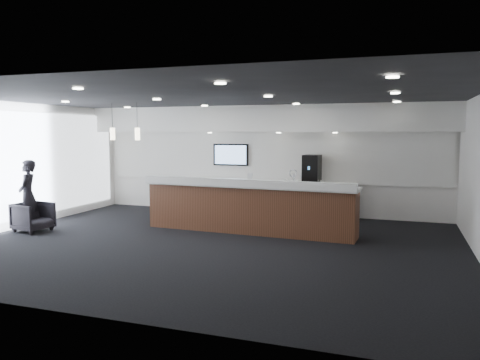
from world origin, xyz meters
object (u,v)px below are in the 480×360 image
(armchair, at_px, (33,217))
(lounge_guest, at_px, (28,195))
(service_counter, at_px, (249,207))
(coffee_machine, at_px, (312,169))

(armchair, height_order, lounge_guest, lounge_guest)
(service_counter, bearing_deg, armchair, -159.19)
(service_counter, bearing_deg, coffee_machine, 68.36)
(coffee_machine, relative_size, lounge_guest, 0.45)
(service_counter, distance_m, lounge_guest, 5.18)
(service_counter, bearing_deg, lounge_guest, -160.74)
(coffee_machine, xyz_separation_m, armchair, (-5.80, -3.79, -0.98))
(armchair, bearing_deg, lounge_guest, 77.18)
(armchair, relative_size, lounge_guest, 0.45)
(armchair, bearing_deg, service_counter, -62.64)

